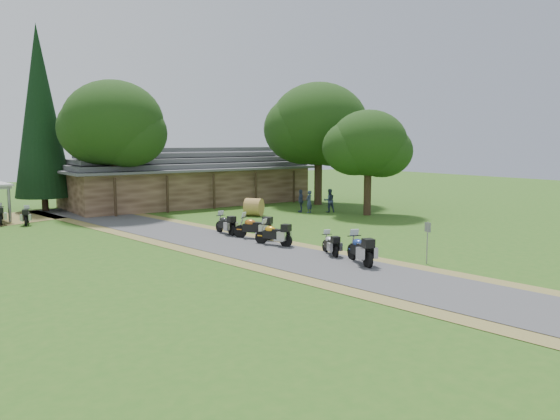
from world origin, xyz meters
TOP-DOWN VIEW (x-y plane):
  - ground at (0.00, 0.00)m, footprint 120.00×120.00m
  - driveway at (-0.50, 4.00)m, footprint 51.95×51.95m
  - lodge at (6.00, 24.00)m, footprint 21.40×9.40m
  - motorcycle_row_a at (1.59, -1.62)m, footprint 1.34×2.21m
  - motorcycle_row_b at (1.79, 0.58)m, footprint 1.07×1.74m
  - motorcycle_row_c at (0.95, 4.08)m, footprint 1.32×2.05m
  - motorcycle_row_d at (1.16, 6.27)m, footprint 1.69×2.16m
  - motorcycle_row_e at (0.68, 8.57)m, footprint 0.66×1.90m
  - motorcycle_carport_a at (-9.30, 20.56)m, footprint 0.85×2.00m
  - motorcycle_carport_b at (-7.91, 19.42)m, footprint 1.00×1.81m
  - person_a at (10.59, 13.13)m, footprint 0.67×0.58m
  - person_b at (12.10, 12.54)m, footprint 0.71×0.61m
  - person_c at (10.33, 13.81)m, footprint 0.68×0.71m
  - hay_bale at (6.30, 14.16)m, footprint 1.73×1.71m
  - sign_post at (3.98, -3.37)m, footprint 0.34×0.06m
  - oak_lodge_left at (-1.45, 20.91)m, footprint 7.26×7.26m
  - oak_lodge_right at (14.68, 16.98)m, footprint 8.17×8.17m
  - oak_driveway at (13.28, 9.69)m, footprint 5.60×5.60m
  - cedar_near at (-5.32, 25.87)m, footprint 4.21×4.21m

SIDE VIEW (x-z plane):
  - ground at x=0.00m, z-range 0.00..0.00m
  - driveway at x=-0.50m, z-range 0.00..0.00m
  - motorcycle_row_b at x=1.79m, z-range 0.00..1.13m
  - motorcycle_carport_b at x=-7.91m, z-range 0.00..1.18m
  - hay_bale at x=6.30m, z-range 0.00..1.28m
  - motorcycle_row_e at x=0.68m, z-range 0.00..1.29m
  - motorcycle_carport_a at x=-9.30m, z-range 0.00..1.33m
  - motorcycle_row_c at x=0.95m, z-range 0.00..1.34m
  - motorcycle_row_a at x=1.59m, z-range 0.00..1.44m
  - motorcycle_row_d at x=1.16m, z-range 0.00..1.44m
  - sign_post at x=3.98m, z-range 0.00..1.88m
  - person_a at x=10.59m, z-range 0.00..1.98m
  - person_c at x=10.33m, z-range 0.00..2.03m
  - person_b at x=12.10m, z-range 0.00..2.09m
  - lodge at x=6.00m, z-range 0.00..4.90m
  - oak_driveway at x=13.28m, z-range 0.00..8.48m
  - oak_lodge_left at x=-1.45m, z-range 0.00..10.81m
  - oak_lodge_right at x=14.68m, z-range 0.00..10.98m
  - cedar_near at x=-5.32m, z-range 0.00..14.15m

